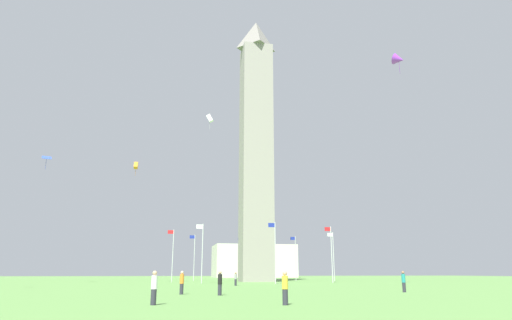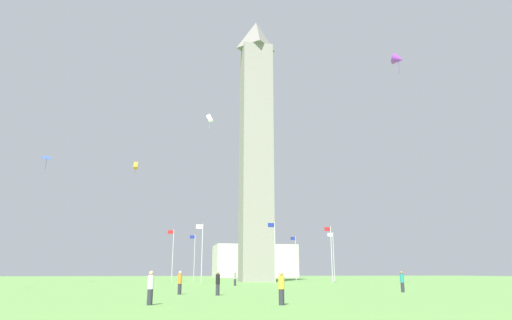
{
  "view_description": "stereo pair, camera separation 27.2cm",
  "coord_description": "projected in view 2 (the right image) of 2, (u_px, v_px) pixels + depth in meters",
  "views": [
    {
      "loc": [
        15.76,
        79.94,
        1.66
      ],
      "look_at": [
        0.0,
        0.0,
        22.6
      ],
      "focal_mm": 30.7,
      "sensor_mm": 36.0,
      "label": 1
    },
    {
      "loc": [
        15.5,
        79.99,
        1.66
      ],
      "look_at": [
        0.0,
        0.0,
        22.6
      ],
      "focal_mm": 30.7,
      "sensor_mm": 36.0,
      "label": 2
    }
  ],
  "objects": [
    {
      "name": "ground_plane",
      "position": [
        256.0,
        282.0,
        78.5
      ],
      "size": [
        260.0,
        260.0,
        0.0
      ],
      "primitive_type": "plane",
      "color": "#609347"
    },
    {
      "name": "obelisk_monument",
      "position": [
        256.0,
        142.0,
        85.01
      ],
      "size": [
        5.76,
        5.76,
        52.35
      ],
      "color": "gray",
      "rests_on": "ground"
    },
    {
      "name": "flagpole_n",
      "position": [
        173.0,
        253.0,
        76.96
      ],
      "size": [
        1.12,
        0.14,
        9.05
      ],
      "color": "silver",
      "rests_on": "ground"
    },
    {
      "name": "flagpole_ne",
      "position": [
        202.0,
        251.0,
        67.72
      ],
      "size": [
        1.12,
        0.14,
        9.05
      ],
      "color": "silver",
      "rests_on": "ground"
    },
    {
      "name": "flagpole_e",
      "position": [
        275.0,
        250.0,
        65.51
      ],
      "size": [
        1.12,
        0.14,
        9.05
      ],
      "color": "silver",
      "rests_on": "ground"
    },
    {
      "name": "flagpole_se",
      "position": [
        331.0,
        252.0,
        71.62
      ],
      "size": [
        1.12,
        0.14,
        9.05
      ],
      "color": "silver",
      "rests_on": "ground"
    },
    {
      "name": "flagpole_s",
      "position": [
        333.0,
        254.0,
        82.46
      ],
      "size": [
        1.12,
        0.14,
        9.05
      ],
      "color": "silver",
      "rests_on": "ground"
    },
    {
      "name": "flagpole_sw",
      "position": [
        296.0,
        256.0,
        91.7
      ],
      "size": [
        1.12,
        0.14,
        9.05
      ],
      "color": "silver",
      "rests_on": "ground"
    },
    {
      "name": "flagpole_w",
      "position": [
        243.0,
        257.0,
        93.91
      ],
      "size": [
        1.12,
        0.14,
        9.05
      ],
      "color": "silver",
      "rests_on": "ground"
    },
    {
      "name": "flagpole_nw",
      "position": [
        194.0,
        255.0,
        87.81
      ],
      "size": [
        1.12,
        0.14,
        9.05
      ],
      "color": "silver",
      "rests_on": "ground"
    },
    {
      "name": "person_orange_shirt",
      "position": [
        180.0,
        283.0,
        33.84
      ],
      "size": [
        0.32,
        0.32,
        1.76
      ],
      "rotation": [
        0.0,
        0.0,
        -1.35
      ],
      "color": "#2D2D38",
      "rests_on": "ground"
    },
    {
      "name": "person_gray_shirt",
      "position": [
        235.0,
        279.0,
        55.7
      ],
      "size": [
        0.32,
        0.32,
        1.66
      ],
      "rotation": [
        0.0,
        0.0,
        -2.18
      ],
      "color": "#2D2D38",
      "rests_on": "ground"
    },
    {
      "name": "person_black_shirt",
      "position": [
        218.0,
        283.0,
        32.42
      ],
      "size": [
        0.32,
        0.32,
        1.76
      ],
      "rotation": [
        0.0,
        0.0,
        -1.76
      ],
      "color": "#2D2D38",
      "rests_on": "ground"
    },
    {
      "name": "person_white_shirt",
      "position": [
        150.0,
        288.0,
        22.9
      ],
      "size": [
        0.32,
        0.32,
        1.74
      ],
      "rotation": [
        0.0,
        0.0,
        -1.42
      ],
      "color": "#2D2D38",
      "rests_on": "ground"
    },
    {
      "name": "person_yellow_shirt",
      "position": [
        281.0,
        288.0,
        22.87
      ],
      "size": [
        0.32,
        0.32,
        1.72
      ],
      "rotation": [
        0.0,
        0.0,
        -2.26
      ],
      "color": "#2D2D38",
      "rests_on": "ground"
    },
    {
      "name": "person_teal_shirt",
      "position": [
        402.0,
        282.0,
        37.42
      ],
      "size": [
        0.32,
        0.32,
        1.75
      ],
      "rotation": [
        0.0,
        0.0,
        -1.14
      ],
      "color": "#2D2D38",
      "rests_on": "ground"
    },
    {
      "name": "kite_white_box",
      "position": [
        210.0,
        118.0,
        81.81
      ],
      "size": [
        1.48,
        1.08,
        2.93
      ],
      "color": "white"
    },
    {
      "name": "kite_orange_box",
      "position": [
        136.0,
        166.0,
        72.74
      ],
      "size": [
        0.64,
        1.13,
        2.39
      ],
      "color": "orange"
    },
    {
      "name": "kite_blue_diamond",
      "position": [
        47.0,
        158.0,
        69.89
      ],
      "size": [
        1.69,
        1.58,
        2.3
      ],
      "color": "blue"
    },
    {
      "name": "kite_purple_delta",
      "position": [
        398.0,
        59.0,
        61.58
      ],
      "size": [
        2.46,
        2.47,
        3.18
      ],
      "color": "purple"
    },
    {
      "name": "distant_building",
      "position": [
        254.0,
        261.0,
        145.15
      ],
      "size": [
        26.05,
        17.26,
        10.36
      ],
      "color": "beige",
      "rests_on": "ground"
    }
  ]
}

